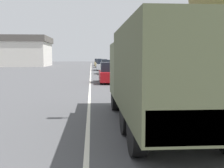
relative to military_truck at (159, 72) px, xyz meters
The scene contains 12 objects.
ground_plane 27.71m from the military_truck, 94.31° to the left, with size 180.00×180.00×0.00m, color #4C4C4F.
lane_centre_stripe 27.71m from the military_truck, 94.31° to the left, with size 0.12×120.00×0.00m.
sidewalk_right 27.73m from the military_truck, 84.98° to the left, with size 1.80×120.00×0.12m.
grass_strip_right 28.46m from the military_truck, 76.11° to the left, with size 7.00×120.00×0.02m.
military_truck is the anchor object (origin of this frame).
car_nearest_ahead 14.55m from the military_truck, 91.69° to the left, with size 1.82×4.17×1.65m.
car_second_ahead 26.12m from the military_truck, 89.97° to the left, with size 1.71×4.56×1.73m.
car_third_ahead 35.61m from the military_truck, 90.53° to the left, with size 1.76×4.47×1.73m.
car_fourth_ahead 48.05m from the military_truck, 90.35° to the left, with size 1.87×3.97×1.54m.
car_farthest_ahead 59.67m from the military_truck, 90.34° to the left, with size 1.90×4.07×1.63m.
tree_far_right 27.22m from the military_truck, 77.92° to the left, with size 3.16×3.16×6.34m.
building_distant 60.42m from the military_truck, 110.32° to the left, with size 19.13×13.31×6.57m.
Camera 1 is at (0.12, 4.32, 2.10)m, focal length 45.00 mm.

